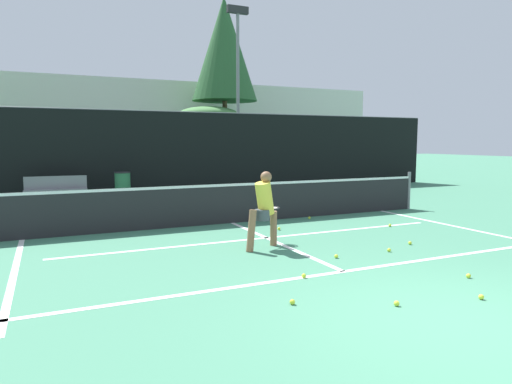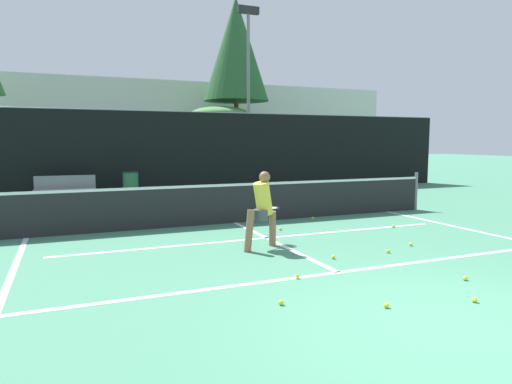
{
  "view_description": "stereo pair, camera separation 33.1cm",
  "coord_description": "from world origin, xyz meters",
  "px_view_note": "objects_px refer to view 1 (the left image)",
  "views": [
    {
      "loc": [
        -4.0,
        -3.3,
        1.96
      ],
      "look_at": [
        -0.23,
        4.88,
        0.95
      ],
      "focal_mm": 32.0,
      "sensor_mm": 36.0,
      "label": 1
    },
    {
      "loc": [
        -3.7,
        -3.43,
        1.96
      ],
      "look_at": [
        -0.23,
        4.88,
        0.95
      ],
      "focal_mm": 32.0,
      "sensor_mm": 36.0,
      "label": 2
    }
  ],
  "objects_px": {
    "courtside_bench": "(56,188)",
    "parked_car": "(66,174)",
    "player_practicing": "(264,207)",
    "trash_bin": "(123,186)"
  },
  "relations": [
    {
      "from": "courtside_bench",
      "to": "parked_car",
      "type": "relative_size",
      "value": 0.46
    },
    {
      "from": "player_practicing",
      "to": "parked_car",
      "type": "relative_size",
      "value": 0.35
    },
    {
      "from": "parked_car",
      "to": "player_practicing",
      "type": "bearing_deg",
      "value": -76.21
    },
    {
      "from": "player_practicing",
      "to": "courtside_bench",
      "type": "height_order",
      "value": "player_practicing"
    },
    {
      "from": "player_practicing",
      "to": "trash_bin",
      "type": "distance_m",
      "value": 8.23
    },
    {
      "from": "courtside_bench",
      "to": "player_practicing",
      "type": "bearing_deg",
      "value": -64.72
    },
    {
      "from": "player_practicing",
      "to": "courtside_bench",
      "type": "bearing_deg",
      "value": 88.76
    },
    {
      "from": "courtside_bench",
      "to": "parked_car",
      "type": "bearing_deg",
      "value": 86.5
    },
    {
      "from": "player_practicing",
      "to": "parked_car",
      "type": "height_order",
      "value": "parked_car"
    },
    {
      "from": "courtside_bench",
      "to": "parked_car",
      "type": "distance_m",
      "value": 3.77
    }
  ]
}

